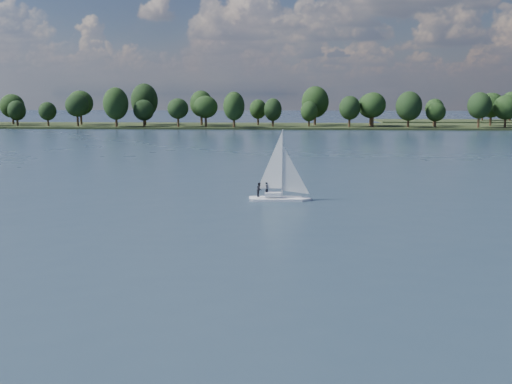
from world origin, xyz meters
TOP-DOWN VIEW (x-y plane):
  - ground at (0.00, 100.00)m, footprint 700.00×700.00m
  - far_shore at (0.00, 212.00)m, footprint 660.00×40.00m
  - sailboat at (4.70, 46.16)m, footprint 7.36×2.48m
  - treeline at (-14.38, 208.64)m, footprint 563.12×73.91m

SIDE VIEW (x-z plane):
  - ground at x=0.00m, z-range 0.00..0.00m
  - far_shore at x=0.00m, z-range -0.75..0.75m
  - sailboat at x=4.70m, z-range -2.11..7.43m
  - treeline at x=-14.38m, z-range -1.20..17.53m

